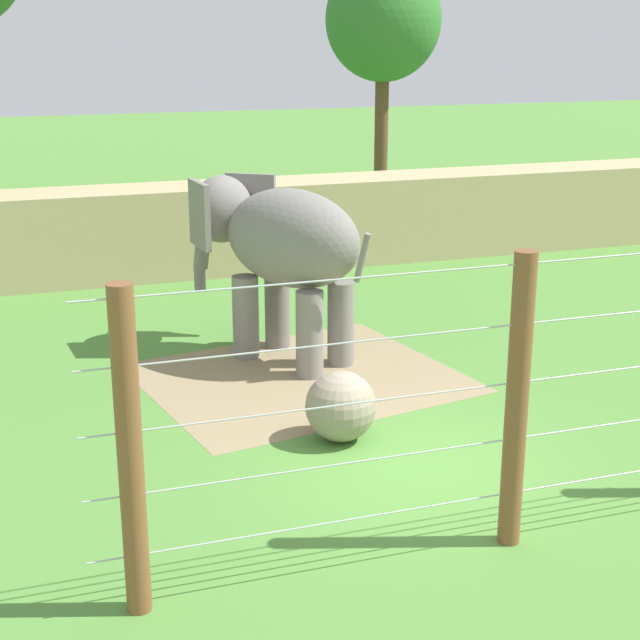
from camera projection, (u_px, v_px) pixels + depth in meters
ground_plane at (417, 465)px, 13.37m from camera, size 120.00×120.00×0.00m
dirt_patch at (300, 378)px, 16.72m from camera, size 5.95×5.34×0.01m
embankment_wall at (221, 227)px, 23.94m from camera, size 36.00×1.80×2.18m
elephant at (278, 244)px, 17.21m from camera, size 3.10×3.95×3.24m
enrichment_ball at (341, 406)px, 14.07m from camera, size 1.06×1.06×1.06m
cable_fence at (507, 404)px, 10.84m from camera, size 9.38×0.26×3.54m
tree_far_left at (383, 22)px, 29.93m from camera, size 3.64×3.64×8.05m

